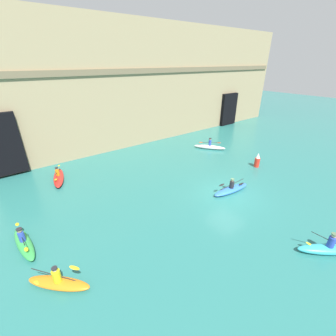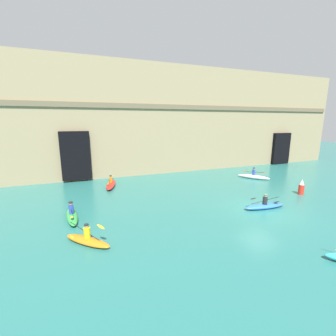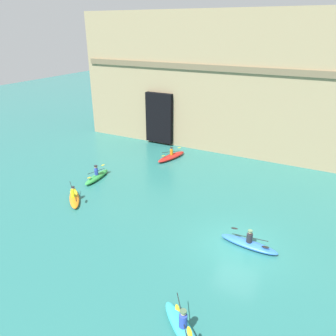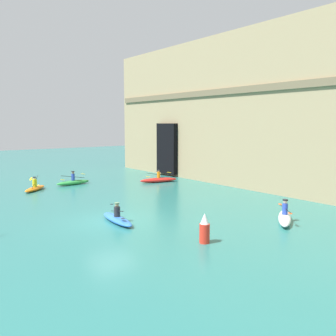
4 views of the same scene
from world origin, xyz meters
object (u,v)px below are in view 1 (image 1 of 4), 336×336
Objects in this scene: kayak_cyan at (329,249)px; marker_buoy at (257,160)px; kayak_white at (210,147)px; kayak_blue at (231,189)px; kayak_green at (24,243)px; kayak_orange at (59,282)px; kayak_red at (59,177)px.

kayak_cyan is 2.12× the size of marker_buoy.
kayak_blue is (-5.39, -7.30, -0.05)m from kayak_white.
kayak_green is at bearing 66.37° from kayak_white.
kayak_orange is 12.37m from kayak_blue.
kayak_blue is at bearing 48.01° from kayak_orange.
marker_buoy is at bearing -104.46° from kayak_red.
kayak_cyan is at bearing 119.75° from kayak_white.
marker_buoy is at bearing 91.42° from kayak_cyan.
kayak_red is 7.53m from kayak_green.
kayak_orange is at bearing -172.04° from kayak_green.
kayak_cyan reaches higher than kayak_blue.
kayak_red is at bearing 122.21° from kayak_orange.
marker_buoy is (17.78, 1.92, 0.41)m from kayak_orange.
kayak_red is (-9.06, 16.66, -0.03)m from kayak_cyan.
kayak_green is at bearing 167.99° from kayak_red.
kayak_orange reaches higher than kayak_red.
kayak_cyan is at bearing 16.75° from kayak_orange.
marker_buoy reaches higher than kayak_white.
kayak_red is at bearing -32.05° from kayak_green.
kayak_red is (-9.90, 9.80, 0.03)m from kayak_blue.
kayak_white is 0.87× the size of kayak_red.
kayak_orange is at bearing -173.83° from marker_buoy.
kayak_cyan reaches higher than kayak_red.
kayak_white is at bearing 104.83° from kayak_cyan.
marker_buoy is at bearing 143.84° from kayak_white.
kayak_red is 2.65× the size of marker_buoy.
kayak_cyan is at bearing -137.23° from kayak_red.
kayak_green is at bearing 149.36° from kayak_orange.
kayak_white reaches higher than kayak_blue.
kayak_orange reaches higher than kayak_blue.
kayak_green is 18.73m from marker_buoy.
kayak_orange is at bearing 77.28° from kayak_white.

